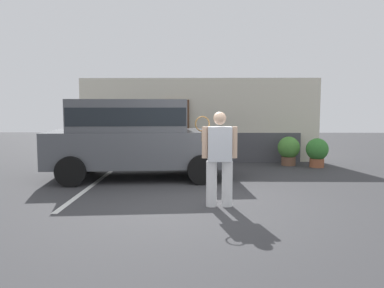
{
  "coord_description": "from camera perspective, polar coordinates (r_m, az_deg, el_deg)",
  "views": [
    {
      "loc": [
        -0.01,
        -7.22,
        1.89
      ],
      "look_at": [
        -0.16,
        1.2,
        1.05
      ],
      "focal_mm": 35.81,
      "sensor_mm": 36.0,
      "label": 1
    }
  ],
  "objects": [
    {
      "name": "potted_plant_by_porch",
      "position": [
        12.57,
        14.21,
        -0.78
      ],
      "size": [
        0.7,
        0.7,
        0.92
      ],
      "color": "brown",
      "rests_on": "ground_plane"
    },
    {
      "name": "house_frontage",
      "position": [
        13.06,
        1.03,
        3.21
      ],
      "size": [
        8.1,
        0.4,
        2.82
      ],
      "color": "beige",
      "rests_on": "ground_plane"
    },
    {
      "name": "tennis_player_man",
      "position": [
        7.17,
        4.09,
        -2.0
      ],
      "size": [
        0.8,
        0.29,
        1.78
      ],
      "rotation": [
        0.0,
        0.0,
        3.17
      ],
      "color": "white",
      "rests_on": "ground_plane"
    },
    {
      "name": "parking_stripe_0",
      "position": [
        9.27,
        -15.03,
        -6.24
      ],
      "size": [
        0.12,
        4.4,
        0.01
      ],
      "primitive_type": "cube",
      "color": "silver",
      "rests_on": "ground_plane"
    },
    {
      "name": "parked_suv",
      "position": [
        10.06,
        -8.48,
        1.39
      ],
      "size": [
        4.76,
        2.51,
        2.05
      ],
      "rotation": [
        0.0,
        0.0,
        0.1
      ],
      "color": "#4C4F54",
      "rests_on": "ground_plane"
    },
    {
      "name": "potted_plant_secondary",
      "position": [
        12.44,
        18.14,
        -1.01
      ],
      "size": [
        0.68,
        0.68,
        0.9
      ],
      "color": "#9E5638",
      "rests_on": "ground_plane"
    },
    {
      "name": "ground_plane",
      "position": [
        7.46,
        1.1,
        -8.98
      ],
      "size": [
        40.0,
        40.0,
        0.0
      ],
      "primitive_type": "plane",
      "color": "#38383A"
    }
  ]
}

